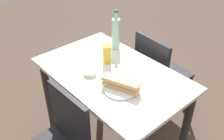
% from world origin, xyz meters
% --- Properties ---
extents(dining_table, '(1.12, 0.70, 0.74)m').
position_xyz_m(dining_table, '(0.00, 0.00, 0.61)').
color(dining_table, silver).
rests_on(dining_table, ground).
extents(chair_far, '(0.43, 0.43, 0.85)m').
position_xyz_m(chair_far, '(-0.01, 0.55, 0.48)').
color(chair_far, black).
rests_on(chair_far, ground).
extents(plate_near, '(0.23, 0.23, 0.01)m').
position_xyz_m(plate_near, '(0.19, -0.09, 0.74)').
color(plate_near, white).
rests_on(plate_near, dining_table).
extents(baguette_sandwich_near, '(0.26, 0.16, 0.07)m').
position_xyz_m(baguette_sandwich_near, '(0.19, -0.09, 0.78)').
color(baguette_sandwich_near, '#DBB77A').
rests_on(baguette_sandwich_near, plate_near).
extents(knife_near, '(0.16, 0.11, 0.01)m').
position_xyz_m(knife_near, '(0.16, -0.05, 0.75)').
color(knife_near, silver).
rests_on(knife_near, plate_near).
extents(water_bottle, '(0.07, 0.07, 0.33)m').
position_xyz_m(water_bottle, '(-0.25, 0.26, 0.87)').
color(water_bottle, '#99C6B7').
rests_on(water_bottle, dining_table).
extents(beer_glass, '(0.07, 0.07, 0.14)m').
position_xyz_m(beer_glass, '(-0.13, 0.06, 0.81)').
color(beer_glass, gold).
rests_on(beer_glass, dining_table).
extents(olive_bowl, '(0.10, 0.10, 0.03)m').
position_xyz_m(olive_bowl, '(-0.08, -0.13, 0.75)').
color(olive_bowl, silver).
rests_on(olive_bowl, dining_table).
extents(paper_napkin, '(0.15, 0.15, 0.00)m').
position_xyz_m(paper_napkin, '(-0.44, -0.22, 0.74)').
color(paper_napkin, white).
rests_on(paper_napkin, dining_table).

